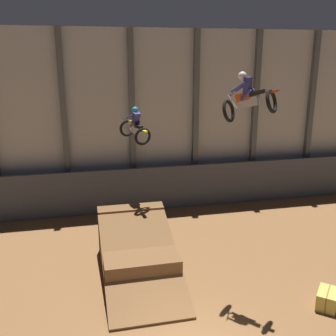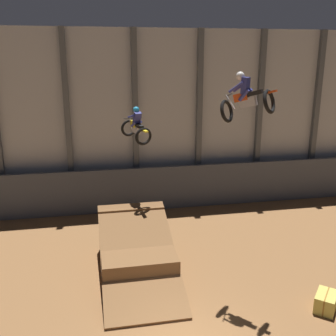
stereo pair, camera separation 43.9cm
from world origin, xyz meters
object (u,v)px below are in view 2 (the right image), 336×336
hay_bale_trackside (326,302)px  rider_bike_right_air (246,99)px  rider_bike_left_air (136,127)px  dirt_ramp (136,250)px

hay_bale_trackside → rider_bike_right_air: bearing=147.4°
rider_bike_left_air → dirt_ramp: bearing=-118.2°
rider_bike_left_air → hay_bale_trackside: bearing=-69.4°
rider_bike_right_air → hay_bale_trackside: bearing=-77.7°
dirt_ramp → hay_bale_trackside: dirt_ramp is taller
dirt_ramp → hay_bale_trackside: size_ratio=4.94×
dirt_ramp → hay_bale_trackside: bearing=-33.9°
rider_bike_left_air → hay_bale_trackside: rider_bike_left_air is taller
dirt_ramp → rider_bike_right_air: bearing=-34.9°
hay_bale_trackside → dirt_ramp: bearing=146.1°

